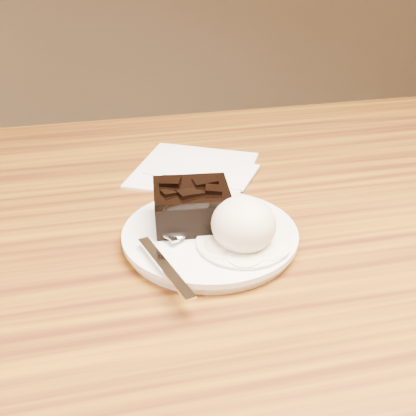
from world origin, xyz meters
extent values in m
cylinder|color=silver|center=(-0.09, -0.04, 0.76)|extent=(0.20, 0.20, 0.02)
cube|color=black|center=(-0.11, -0.02, 0.79)|extent=(0.09, 0.08, 0.04)
ellipsoid|color=beige|center=(-0.06, -0.07, 0.79)|extent=(0.07, 0.07, 0.06)
cylinder|color=white|center=(-0.06, -0.07, 0.77)|extent=(0.10, 0.10, 0.00)
cube|color=white|center=(-0.07, 0.15, 0.75)|extent=(0.22, 0.22, 0.01)
cube|color=black|center=(-0.09, -0.07, 0.77)|extent=(0.01, 0.01, 0.00)
cube|color=black|center=(-0.11, -0.04, 0.77)|extent=(0.01, 0.01, 0.00)
camera|label=1|loc=(-0.20, -0.53, 1.08)|focal=46.04mm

